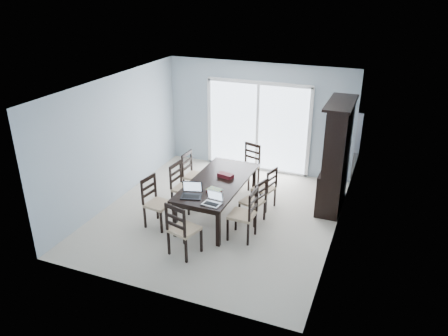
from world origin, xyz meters
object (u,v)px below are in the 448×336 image
(chair_left_mid, at_px, (181,182))
(laptop_dark, at_px, (191,194))
(chair_end_near, at_px, (180,225))
(chair_left_near, at_px, (154,196))
(game_box, at_px, (226,175))
(china_hutch, at_px, (336,157))
(cell_phone, at_px, (204,205))
(chair_right_near, at_px, (247,209))
(hot_tub, at_px, (236,129))
(chair_right_mid, at_px, (256,197))
(dining_table, at_px, (218,184))
(chair_right_far, at_px, (267,184))
(chair_end_far, at_px, (250,160))
(chair_left_far, at_px, (192,170))
(laptop_silver, at_px, (212,202))

(chair_left_mid, xyz_separation_m, laptop_dark, (0.63, -0.80, 0.22))
(chair_end_near, relative_size, laptop_dark, 2.74)
(chair_left_near, distance_m, game_box, 1.45)
(china_hutch, bearing_deg, cell_phone, -129.67)
(chair_left_near, xyz_separation_m, chair_right_near, (1.78, 0.17, 0.01))
(game_box, xyz_separation_m, hot_tub, (-1.07, 3.49, -0.27))
(chair_right_mid, relative_size, hot_tub, 0.50)
(chair_right_near, xyz_separation_m, cell_phone, (-0.65, -0.40, 0.15))
(dining_table, distance_m, game_box, 0.25)
(dining_table, xyz_separation_m, laptop_dark, (-0.18, -0.80, 0.14))
(dining_table, distance_m, chair_end_near, 1.51)
(chair_end_near, bearing_deg, chair_right_far, 83.21)
(chair_left_mid, xyz_separation_m, chair_end_far, (0.92, 1.58, -0.01))
(chair_right_near, distance_m, chair_end_far, 2.29)
(china_hutch, xyz_separation_m, game_box, (-1.95, -1.04, -0.28))
(chair_left_far, xyz_separation_m, chair_end_far, (0.98, 0.95, 0.00))
(game_box, bearing_deg, chair_right_near, -47.88)
(chair_left_mid, relative_size, cell_phone, 9.71)
(dining_table, relative_size, chair_left_near, 1.95)
(chair_right_mid, xyz_separation_m, laptop_silver, (-0.51, -0.94, 0.26))
(chair_left_near, relative_size, hot_tub, 0.55)
(laptop_silver, relative_size, hot_tub, 0.16)
(china_hutch, relative_size, chair_left_near, 1.95)
(chair_left_mid, height_order, hot_tub, chair_left_mid)
(china_hutch, xyz_separation_m, chair_right_far, (-1.21, -0.62, -0.53))
(dining_table, xyz_separation_m, chair_end_far, (0.12, 1.58, -0.09))
(dining_table, relative_size, chair_right_far, 2.16)
(chair_end_near, distance_m, laptop_dark, 0.75)
(dining_table, xyz_separation_m, chair_left_far, (-0.87, 0.63, -0.09))
(china_hutch, bearing_deg, chair_right_near, -123.25)
(chair_left_mid, xyz_separation_m, chair_right_mid, (1.59, 0.01, -0.05))
(chair_left_near, height_order, chair_right_near, chair_right_near)
(chair_end_near, height_order, game_box, chair_end_near)
(chair_right_far, height_order, hot_tub, hot_tub)
(dining_table, bearing_deg, chair_right_mid, 1.15)
(chair_left_far, height_order, game_box, chair_left_far)
(chair_right_near, distance_m, chair_right_far, 1.23)
(chair_left_far, bearing_deg, laptop_dark, 28.76)
(laptop_silver, bearing_deg, laptop_dark, 170.64)
(chair_right_mid, bearing_deg, chair_left_near, 130.15)
(chair_right_far, xyz_separation_m, game_box, (-0.74, -0.42, 0.25))
(chair_right_mid, relative_size, chair_end_far, 0.93)
(chair_left_near, bearing_deg, laptop_silver, 90.85)
(china_hutch, height_order, chair_left_mid, china_hutch)
(chair_right_far, relative_size, chair_end_near, 0.89)
(chair_left_mid, relative_size, laptop_silver, 3.38)
(chair_right_near, distance_m, chair_end_near, 1.25)
(china_hutch, height_order, game_box, china_hutch)
(china_hutch, relative_size, laptop_silver, 6.66)
(chair_end_far, relative_size, hot_tub, 0.54)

